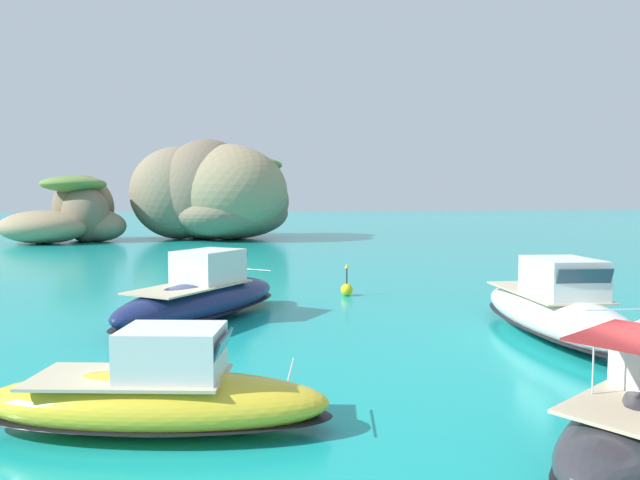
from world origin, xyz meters
The scene contains 6 objects.
islet_large centered at (-5.75, 57.84, 4.80)m, with size 22.07×21.09×10.97m.
islet_small centered at (-20.19, 56.53, 2.88)m, with size 13.98×12.99×7.02m.
motorboat_white centered at (3.50, 8.73, 0.86)m, with size 3.69×9.00×2.58m.
motorboat_yellow centered at (-8.44, 3.65, 0.67)m, with size 7.03×3.53×2.00m.
motorboat_navy centered at (-7.51, 13.73, 0.85)m, with size 7.43×8.32×2.54m.
channel_buoy centered at (-1.02, 17.77, 0.34)m, with size 0.56×0.56×1.48m.
Camera 1 is at (-7.64, -7.44, 4.41)m, focal length 32.24 mm.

